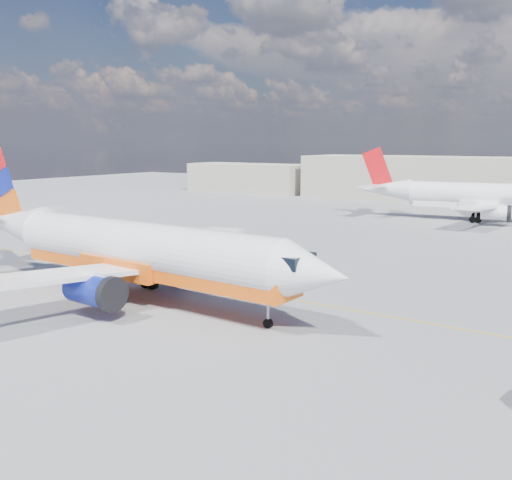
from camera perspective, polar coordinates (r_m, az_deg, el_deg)
The scene contains 6 objects.
ground at distance 39.89m, azimuth -5.31°, elevation -5.78°, with size 240.00×240.00×0.00m, color slate.
taxi_line at distance 42.19m, azimuth -2.76°, elevation -4.88°, with size 70.00×0.15×0.01m, color gold.
terminal_main at distance 106.85m, azimuth 23.14°, elevation 5.44°, with size 70.00×14.00×8.00m, color #BCB3A2.
terminal_annex at distance 123.39m, azimuth -0.75°, elevation 6.24°, with size 26.00×10.00×6.00m, color #BCB3A2.
main_jet at distance 39.87m, azimuth -12.30°, elevation -0.91°, with size 34.02×26.90×10.31m.
second_jet at distance 83.29m, azimuth 21.93°, elevation 4.02°, with size 32.98×25.63×9.96m.
Camera 1 is at (24.13, -29.91, 10.70)m, focal length 40.00 mm.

